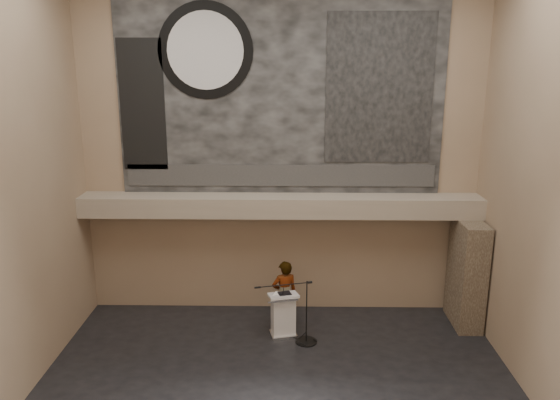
{
  "coord_description": "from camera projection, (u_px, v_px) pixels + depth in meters",
  "views": [
    {
      "loc": [
        0.22,
        -9.56,
        6.59
      ],
      "look_at": [
        0.0,
        3.2,
        3.2
      ],
      "focal_mm": 35.0,
      "sensor_mm": 36.0,
      "label": 1
    }
  ],
  "objects": [
    {
      "name": "banner_building_print",
      "position": [
        380.0,
        89.0,
        13.2
      ],
      "size": [
        2.6,
        0.02,
        3.6
      ],
      "primitive_type": "cube",
      "color": "black",
      "rests_on": "banner"
    },
    {
      "name": "wall_right",
      "position": [
        556.0,
        190.0,
        9.75
      ],
      "size": [
        0.02,
        8.0,
        8.5
      ],
      "primitive_type": "cube",
      "color": "#8C7259",
      "rests_on": "floor"
    },
    {
      "name": "binder",
      "position": [
        285.0,
        294.0,
        12.93
      ],
      "size": [
        0.35,
        0.31,
        0.04
      ],
      "primitive_type": "cube",
      "rotation": [
        0.0,
        0.0,
        0.33
      ],
      "color": "black",
      "rests_on": "lectern"
    },
    {
      "name": "stone_pier",
      "position": [
        467.0,
        273.0,
        13.55
      ],
      "size": [
        0.6,
        1.4,
        2.7
      ],
      "primitive_type": "cube",
      "color": "#47392B",
      "rests_on": "floor"
    },
    {
      "name": "banner",
      "position": [
        281.0,
        93.0,
        13.3
      ],
      "size": [
        8.0,
        0.05,
        5.0
      ],
      "primitive_type": "cube",
      "color": "black",
      "rests_on": "wall_back"
    },
    {
      "name": "mic_stand",
      "position": [
        304.0,
        333.0,
        12.88
      ],
      "size": [
        1.45,
        0.58,
        1.56
      ],
      "rotation": [
        0.0,
        0.0,
        0.25
      ],
      "color": "black",
      "rests_on": "floor"
    },
    {
      "name": "wall_left",
      "position": [
        3.0,
        188.0,
        9.92
      ],
      "size": [
        0.02,
        8.0,
        8.5
      ],
      "primitive_type": "cube",
      "color": "#8C7259",
      "rests_on": "floor"
    },
    {
      "name": "papers",
      "position": [
        278.0,
        294.0,
        12.93
      ],
      "size": [
        0.3,
        0.36,
        0.0
      ],
      "primitive_type": "cube",
      "rotation": [
        0.0,
        0.0,
        -0.29
      ],
      "color": "white",
      "rests_on": "lectern"
    },
    {
      "name": "speaker_person",
      "position": [
        284.0,
        294.0,
        13.47
      ],
      "size": [
        0.73,
        0.58,
        1.74
      ],
      "primitive_type": "imported",
      "rotation": [
        0.0,
        0.0,
        3.43
      ],
      "color": "silver",
      "rests_on": "floor"
    },
    {
      "name": "banner_clock_rim",
      "position": [
        205.0,
        51.0,
        13.04
      ],
      "size": [
        2.3,
        0.02,
        2.3
      ],
      "primitive_type": "cylinder",
      "rotation": [
        1.57,
        0.0,
        0.0
      ],
      "color": "black",
      "rests_on": "banner"
    },
    {
      "name": "sprinkler_left",
      "position": [
        217.0,
        217.0,
        13.7
      ],
      "size": [
        0.04,
        0.04,
        0.06
      ],
      "primitive_type": "cylinder",
      "color": "#B2893D",
      "rests_on": "soffit"
    },
    {
      "name": "wall_back",
      "position": [
        281.0,
        152.0,
        13.7
      ],
      "size": [
        10.0,
        0.02,
        8.5
      ],
      "primitive_type": "cube",
      "color": "#8C7259",
      "rests_on": "floor"
    },
    {
      "name": "banner_text_strip",
      "position": [
        280.0,
        175.0,
        13.79
      ],
      "size": [
        7.76,
        0.02,
        0.55
      ],
      "primitive_type": "cube",
      "color": "#2D2D2D",
      "rests_on": "banner"
    },
    {
      "name": "lectern",
      "position": [
        283.0,
        315.0,
        13.1
      ],
      "size": [
        0.79,
        0.64,
        1.13
      ],
      "rotation": [
        0.0,
        0.0,
        0.24
      ],
      "color": "silver",
      "rests_on": "floor"
    },
    {
      "name": "wall_front",
      "position": [
        269.0,
        276.0,
        5.97
      ],
      "size": [
        10.0,
        0.02,
        8.5
      ],
      "primitive_type": "cube",
      "color": "#8C7259",
      "rests_on": "floor"
    },
    {
      "name": "floor",
      "position": [
        277.0,
        395.0,
        10.93
      ],
      "size": [
        10.0,
        10.0,
        0.0
      ],
      "primitive_type": "plane",
      "color": "black",
      "rests_on": "ground"
    },
    {
      "name": "sprinkler_right",
      "position": [
        356.0,
        217.0,
        13.64
      ],
      "size": [
        0.04,
        0.04,
        0.06
      ],
      "primitive_type": "cylinder",
      "color": "#B2893D",
      "rests_on": "soffit"
    },
    {
      "name": "banner_clock_face",
      "position": [
        205.0,
        51.0,
        13.02
      ],
      "size": [
        1.84,
        0.02,
        1.84
      ],
      "primitive_type": "cylinder",
      "rotation": [
        1.57,
        0.0,
        0.0
      ],
      "color": "silver",
      "rests_on": "banner"
    },
    {
      "name": "soffit",
      "position": [
        280.0,
        206.0,
        13.65
      ],
      "size": [
        10.0,
        0.8,
        0.5
      ],
      "primitive_type": "cube",
      "color": "gray",
      "rests_on": "wall_back"
    },
    {
      "name": "banner_brick_print",
      "position": [
        142.0,
        105.0,
        13.4
      ],
      "size": [
        1.1,
        0.02,
        3.2
      ],
      "primitive_type": "cube",
      "color": "black",
      "rests_on": "banner"
    }
  ]
}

